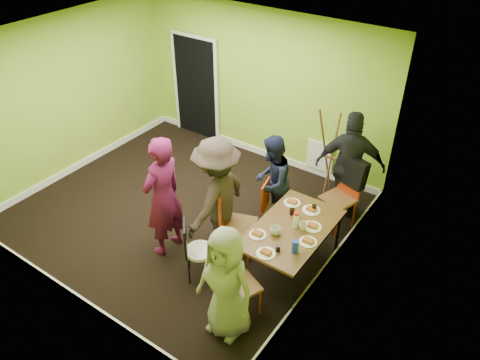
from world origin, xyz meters
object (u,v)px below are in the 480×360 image
object	(u,v)px
dining_table	(292,231)
person_left_near	(217,198)
easel	(335,158)
thermos	(296,220)
person_back_end	(350,166)
chair_front_end	(236,283)
chair_left_far	(271,205)
chair_back_end	(349,179)
chair_left_near	(233,218)
chair_bentwood	(195,247)
person_left_far	(272,181)
person_front_end	(226,284)
orange_bottle	(298,214)
blue_bottle	(295,247)
person_standing	(163,197)

from	to	relation	value
dining_table	person_left_near	distance (m)	1.12
easel	thermos	distance (m)	1.84
person_back_end	chair_front_end	bearing A→B (deg)	63.52
chair_left_far	chair_back_end	bearing A→B (deg)	123.41
chair_left_near	chair_bentwood	distance (m)	0.70
chair_left_near	thermos	xyz separation A→B (m)	(0.88, 0.19, 0.24)
chair_back_end	person_left_far	size ratio (longest dim) A/B	0.76
person_left_far	person_front_end	bearing A→B (deg)	4.22
chair_left_near	orange_bottle	distance (m)	0.91
chair_left_far	blue_bottle	bearing A→B (deg)	30.80
person_standing	orange_bottle	bearing A→B (deg)	120.59
person_left_near	thermos	bearing A→B (deg)	100.65
person_standing	person_front_end	world-z (taller)	person_standing
chair_left_far	chair_front_end	size ratio (longest dim) A/B	0.90
person_left_far	person_front_end	world-z (taller)	person_front_end
thermos	person_back_end	xyz separation A→B (m)	(0.06, 1.58, 0.04)
person_standing	person_left_far	xyz separation A→B (m)	(0.90, 1.41, -0.18)
easel	person_back_end	distance (m)	0.43
blue_bottle	chair_left_far	bearing A→B (deg)	133.98
chair_left_far	chair_bentwood	xyz separation A→B (m)	(-0.34, -1.38, 0.01)
dining_table	person_back_end	size ratio (longest dim) A/B	0.84
person_back_end	orange_bottle	bearing A→B (deg)	62.89
person_left_near	person_left_far	bearing A→B (deg)	161.17
chair_back_end	easel	size ratio (longest dim) A/B	0.70
orange_bottle	person_back_end	distance (m)	1.39
person_back_end	person_left_near	bearing A→B (deg)	36.18
thermos	person_left_far	xyz separation A→B (m)	(-0.82, 0.72, -0.10)
person_back_end	person_front_end	distance (m)	2.94
chair_bentwood	person_left_near	size ratio (longest dim) A/B	0.50
chair_front_end	blue_bottle	size ratio (longest dim) A/B	5.29
chair_bentwood	blue_bottle	world-z (taller)	blue_bottle
person_left_far	blue_bottle	bearing A→B (deg)	28.47
dining_table	chair_back_end	distance (m)	1.44
person_standing	dining_table	bearing A→B (deg)	112.73
chair_front_end	chair_left_far	bearing A→B (deg)	130.00
chair_bentwood	easel	xyz separation A→B (m)	(0.73, 2.68, 0.30)
dining_table	orange_bottle	bearing A→B (deg)	102.28
chair_back_end	person_left_near	xyz separation A→B (m)	(-1.25, -1.63, 0.11)
dining_table	chair_left_far	xyz separation A→B (m)	(-0.65, 0.56, -0.20)
blue_bottle	orange_bottle	world-z (taller)	blue_bottle
chair_bentwood	person_standing	world-z (taller)	person_standing
chair_front_end	easel	world-z (taller)	easel
person_standing	person_left_far	world-z (taller)	person_standing
chair_left_near	thermos	size ratio (longest dim) A/B	5.38
person_front_end	person_back_end	bearing A→B (deg)	87.23
chair_left_near	dining_table	bearing A→B (deg)	80.94
easel	person_front_end	world-z (taller)	easel
chair_front_end	person_front_end	xyz separation A→B (m)	(0.04, -0.24, 0.22)
orange_bottle	blue_bottle	bearing A→B (deg)	-63.86
person_left_near	chair_front_end	bearing A→B (deg)	44.55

